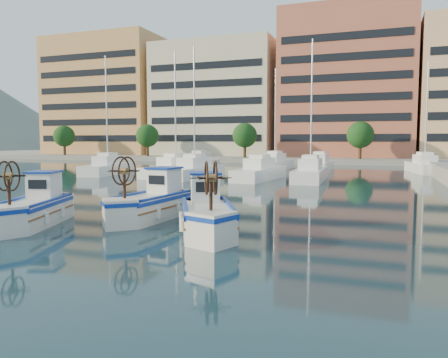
{
  "coord_description": "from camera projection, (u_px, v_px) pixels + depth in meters",
  "views": [
    {
      "loc": [
        6.96,
        -14.77,
        3.29
      ],
      "look_at": [
        0.02,
        4.52,
        1.5
      ],
      "focal_mm": 35.0,
      "sensor_mm": 36.0,
      "label": 1
    }
  ],
  "objects": [
    {
      "name": "ground",
      "position": [
        183.0,
        228.0,
        16.48
      ],
      "size": [
        300.0,
        300.0,
        0.0
      ],
      "primitive_type": "plane",
      "color": "#1B3A48",
      "rests_on": "ground"
    },
    {
      "name": "waterfront",
      "position": [
        397.0,
        94.0,
        73.37
      ],
      "size": [
        180.0,
        40.0,
        25.6
      ],
      "color": "gray",
      "rests_on": "ground"
    },
    {
      "name": "yacht_marina",
      "position": [
        278.0,
        169.0,
        43.23
      ],
      "size": [
        41.03,
        22.96,
        11.5
      ],
      "color": "white",
      "rests_on": "ground"
    },
    {
      "name": "fishing_boat_a",
      "position": [
        34.0,
        207.0,
        17.11
      ],
      "size": [
        2.83,
        4.31,
        2.61
      ],
      "rotation": [
        0.0,
        0.0,
        0.31
      ],
      "color": "silver",
      "rests_on": "ground"
    },
    {
      "name": "fishing_boat_b",
      "position": [
        152.0,
        201.0,
        18.45
      ],
      "size": [
        2.08,
        4.42,
        2.71
      ],
      "rotation": [
        0.0,
        0.0,
        -0.07
      ],
      "color": "silver",
      "rests_on": "ground"
    },
    {
      "name": "fishing_boat_c",
      "position": [
        207.0,
        212.0,
        15.74
      ],
      "size": [
        3.37,
        4.43,
        2.67
      ],
      "rotation": [
        0.0,
        0.0,
        0.46
      ],
      "color": "silver",
      "rests_on": "ground"
    }
  ]
}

